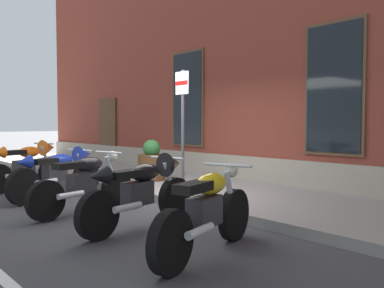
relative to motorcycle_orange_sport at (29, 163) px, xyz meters
name	(u,v)px	position (x,y,z in m)	size (l,w,h in m)	color
ground_plane	(152,202)	(3.03, 1.13, -0.58)	(140.00, 140.00, 0.00)	#38383A
sidewalk	(205,190)	(3.03, 2.50, -0.50)	(26.84, 2.73, 0.15)	gray
motorcycle_orange_sport	(29,163)	(0.00, 0.00, 0.00)	(0.84, 1.91, 1.07)	black
motorcycle_blue_sport	(60,170)	(1.52, 0.06, -0.04)	(0.85, 2.10, 0.99)	black
motorcycle_black_naked	(85,183)	(3.05, -0.19, -0.10)	(0.69, 2.00, 0.97)	black
motorcycle_black_sport	(144,187)	(4.41, 0.01, -0.02)	(0.70, 2.10, 1.02)	black
motorcycle_yellow_naked	(208,212)	(5.87, -0.17, -0.10)	(0.79, 1.96, 0.97)	black
parking_sign	(182,112)	(2.99, 1.92, 1.08)	(0.36, 0.07, 2.33)	#4C4C51
barrel_planter	(152,163)	(1.52, 2.24, -0.05)	(0.66, 0.66, 0.93)	brown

